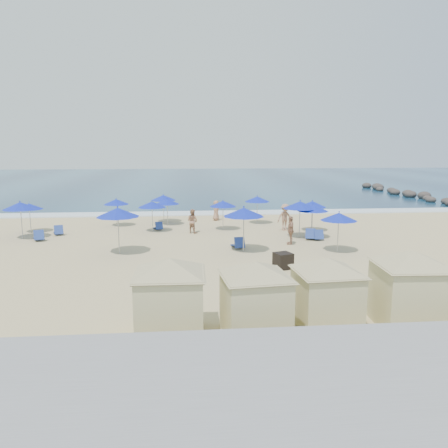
{
  "coord_description": "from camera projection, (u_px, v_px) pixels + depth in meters",
  "views": [
    {
      "loc": [
        -2.29,
        -22.65,
        5.82
      ],
      "look_at": [
        0.04,
        3.0,
        1.26
      ],
      "focal_mm": 35.0,
      "sensor_mm": 36.0,
      "label": 1
    }
  ],
  "objects": [
    {
      "name": "ground",
      "position": [
        228.0,
        257.0,
        23.43
      ],
      "size": [
        160.0,
        160.0,
        0.0
      ],
      "primitive_type": "plane",
      "color": "tan",
      "rests_on": "ground"
    },
    {
      "name": "ocean",
      "position": [
        197.0,
        180.0,
        77.36
      ],
      "size": [
        160.0,
        80.0,
        0.06
      ],
      "primitive_type": "cube",
      "color": "#0E2C4D",
      "rests_on": "ground"
    },
    {
      "name": "surf_line",
      "position": [
        211.0,
        213.0,
        38.62
      ],
      "size": [
        160.0,
        2.5,
        0.08
      ],
      "primitive_type": "cube",
      "color": "white",
      "rests_on": "ground"
    },
    {
      "name": "seawall",
      "position": [
        287.0,
        374.0,
        10.08
      ],
      "size": [
        160.0,
        6.1,
        1.22
      ],
      "color": "gray",
      "rests_on": "ground"
    },
    {
      "name": "rock_jetty",
      "position": [
        415.0,
        195.0,
        49.92
      ],
      "size": [
        2.56,
        26.66,
        0.96
      ],
      "color": "#2D2725",
      "rests_on": "ground"
    },
    {
      "name": "trash_bin",
      "position": [
        283.0,
        261.0,
        21.11
      ],
      "size": [
        0.98,
        0.98,
        0.77
      ],
      "primitive_type": "cube",
      "rotation": [
        0.0,
        0.0,
        0.34
      ],
      "color": "black",
      "rests_on": "ground"
    },
    {
      "name": "cabana_0",
      "position": [
        170.0,
        287.0,
        13.37
      ],
      "size": [
        4.38,
        4.38,
        2.75
      ],
      "color": "beige",
      "rests_on": "ground"
    },
    {
      "name": "cabana_1",
      "position": [
        255.0,
        289.0,
        13.44
      ],
      "size": [
        4.15,
        4.15,
        2.62
      ],
      "color": "beige",
      "rests_on": "ground"
    },
    {
      "name": "cabana_2",
      "position": [
        327.0,
        284.0,
        14.03
      ],
      "size": [
        4.08,
        4.08,
        2.57
      ],
      "color": "beige",
      "rests_on": "ground"
    },
    {
      "name": "cabana_3",
      "position": [
        411.0,
        278.0,
        14.16
      ],
      "size": [
        4.46,
        4.46,
        2.8
      ],
      "color": "beige",
      "rests_on": "ground"
    },
    {
      "name": "umbrella_0",
      "position": [
        29.0,
        206.0,
        29.8
      ],
      "size": [
        1.83,
        1.83,
        2.08
      ],
      "color": "#A5A8AD",
      "rests_on": "ground"
    },
    {
      "name": "umbrella_1",
      "position": [
        20.0,
        206.0,
        27.71
      ],
      "size": [
        2.16,
        2.16,
        2.46
      ],
      "color": "#A5A8AD",
      "rests_on": "ground"
    },
    {
      "name": "umbrella_2",
      "position": [
        116.0,
        202.0,
        32.18
      ],
      "size": [
        1.85,
        1.85,
        2.1
      ],
      "color": "#A5A8AD",
      "rests_on": "ground"
    },
    {
      "name": "umbrella_3",
      "position": [
        118.0,
        212.0,
        23.71
      ],
      "size": [
        2.34,
        2.34,
        2.66
      ],
      "color": "#A5A8AD",
      "rests_on": "ground"
    },
    {
      "name": "umbrella_4",
      "position": [
        167.0,
        202.0,
        32.68
      ],
      "size": [
        1.8,
        1.8,
        2.05
      ],
      "color": "#A5A8AD",
      "rests_on": "ground"
    },
    {
      "name": "umbrella_5",
      "position": [
        152.0,
        204.0,
        30.0
      ],
      "size": [
        1.94,
        1.94,
        2.21
      ],
      "color": "#A5A8AD",
      "rests_on": "ground"
    },
    {
      "name": "umbrella_6",
      "position": [
        244.0,
        212.0,
        24.15
      ],
      "size": [
        2.29,
        2.29,
        2.6
      ],
      "color": "#A5A8AD",
      "rests_on": "ground"
    },
    {
      "name": "umbrella_7",
      "position": [
        223.0,
        204.0,
        30.67
      ],
      "size": [
        1.9,
        1.9,
        2.16
      ],
      "color": "#A5A8AD",
      "rests_on": "ground"
    },
    {
      "name": "umbrella_8",
      "position": [
        313.0,
        208.0,
        27.83
      ],
      "size": [
        2.02,
        2.02,
        2.3
      ],
      "color": "#A5A8AD",
      "rests_on": "ground"
    },
    {
      "name": "umbrella_9",
      "position": [
        257.0,
        199.0,
        33.23
      ],
      "size": [
        1.92,
        1.92,
        2.19
      ],
      "color": "#A5A8AD",
      "rests_on": "ground"
    },
    {
      "name": "umbrella_10",
      "position": [
        300.0,
        205.0,
        27.93
      ],
      "size": [
        2.18,
        2.18,
        2.48
      ],
      "color": "#A5A8AD",
      "rests_on": "ground"
    },
    {
      "name": "umbrella_11",
      "position": [
        339.0,
        217.0,
        24.12
      ],
      "size": [
        2.04,
        2.04,
        2.32
      ],
      "color": "#A5A8AD",
      "rests_on": "ground"
    },
    {
      "name": "umbrella_12",
      "position": [
        312.0,
        204.0,
        30.2
      ],
      "size": [
        1.94,
        1.94,
        2.21
      ],
      "color": "#A5A8AD",
      "rests_on": "ground"
    },
    {
      "name": "umbrella_13",
      "position": [
        163.0,
        198.0,
        33.86
      ],
      "size": [
        1.95,
        1.95,
        2.22
      ],
      "color": "#A5A8AD",
      "rests_on": "ground"
    },
    {
      "name": "beach_chair_0",
      "position": [
        39.0,
        237.0,
        27.45
      ],
      "size": [
        1.03,
        1.46,
        0.73
      ],
      "color": "#273F8F",
      "rests_on": "ground"
    },
    {
      "name": "beach_chair_1",
      "position": [
        58.0,
        231.0,
        29.24
      ],
      "size": [
        0.96,
        1.4,
        0.71
      ],
      "color": "#273F8F",
      "rests_on": "ground"
    },
    {
      "name": "beach_chair_2",
      "position": [
        158.0,
        227.0,
        30.96
      ],
      "size": [
        0.8,
        1.24,
        0.63
      ],
      "color": "#273F8F",
      "rests_on": "ground"
    },
    {
      "name": "beach_chair_3",
      "position": [
        238.0,
        244.0,
        25.33
      ],
      "size": [
        0.73,
        1.39,
        0.73
      ],
      "color": "#273F8F",
      "rests_on": "ground"
    },
    {
      "name": "beach_chair_4",
      "position": [
        311.0,
        235.0,
        27.84
      ],
      "size": [
        1.0,
        1.5,
        0.76
      ],
      "color": "#273F8F",
      "rests_on": "ground"
    },
    {
      "name": "beach_chair_5",
      "position": [
        317.0,
        236.0,
        27.69
      ],
      "size": [
        0.6,
        1.3,
        0.71
      ],
      "color": "#273F8F",
      "rests_on": "ground"
    },
    {
      "name": "beachgoer_0",
      "position": [
        192.0,
        221.0,
        29.77
      ],
      "size": [
        1.02,
        0.98,
        1.65
      ],
      "primitive_type": "imported",
      "rotation": [
        0.0,
        0.0,
        2.5
      ],
      "color": "#A7775C",
      "rests_on": "ground"
    },
    {
      "name": "beachgoer_1",
      "position": [
        290.0,
        230.0,
        26.3
      ],
      "size": [
        0.55,
        1.05,
        1.72
      ],
      "primitive_type": "imported",
      "rotation": [
        0.0,
        0.0,
        4.58
      ],
      "color": "#A7775C",
      "rests_on": "ground"
    },
    {
      "name": "beachgoer_2",
      "position": [
        285.0,
        217.0,
        30.72
      ],
      "size": [
        1.36,
        1.01,
        1.88
      ],
      "primitive_type": "imported",
      "rotation": [
        0.0,
        0.0,
        0.29
      ],
      "color": "#A7775C",
      "rests_on": "ground"
    },
    {
      "name": "beachgoer_3",
      "position": [
        216.0,
        210.0,
        34.9
      ],
      "size": [
        0.52,
        0.79,
        1.61
      ],
      "primitive_type": "imported",
      "rotation": [
        0.0,
        0.0,
        1.57
      ],
      "color": "#A7775C",
      "rests_on": "ground"
    }
  ]
}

